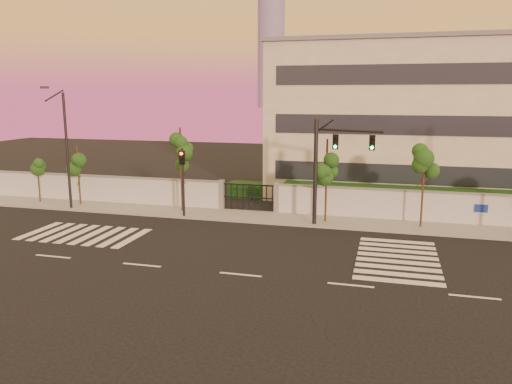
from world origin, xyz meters
TOP-DOWN VIEW (x-y plane):
  - ground at (0.00, 0.00)m, footprint 120.00×120.00m
  - sidewalk at (0.00, 10.50)m, footprint 60.00×3.00m
  - perimeter_wall at (0.10, 12.00)m, footprint 60.00×0.36m
  - hedge_row at (1.17, 14.74)m, footprint 41.00×4.25m
  - institutional_building at (9.00, 21.99)m, footprint 24.40×12.40m
  - distant_skyscraper at (-65.00, 280.00)m, footprint 16.00×16.00m
  - road_markings at (-1.58, 3.76)m, footprint 57.00×7.62m
  - street_tree_a at (-19.06, 10.65)m, footprint 1.33×1.06m
  - street_tree_b at (-15.56, 10.67)m, footprint 1.46×1.17m
  - street_tree_c at (-7.42, 10.64)m, footprint 1.56×1.24m
  - street_tree_d at (2.60, 10.32)m, footprint 1.64×1.31m
  - street_tree_e at (8.44, 10.51)m, footprint 1.56×1.24m
  - traffic_signal_main at (2.84, 9.44)m, footprint 4.14×1.45m
  - traffic_signal_secondary at (-6.74, 9.24)m, footprint 0.36×0.35m
  - streetlight_west at (-15.51, 9.23)m, footprint 0.52×2.08m

SIDE VIEW (x-z plane):
  - ground at x=0.00m, z-range 0.00..0.00m
  - road_markings at x=-1.58m, z-range 0.00..0.02m
  - sidewalk at x=0.00m, z-range 0.00..0.15m
  - hedge_row at x=1.17m, z-range -0.08..1.72m
  - perimeter_wall at x=0.10m, z-range -0.03..2.17m
  - street_tree_a at x=-19.06m, z-range 0.84..4.40m
  - traffic_signal_secondary at x=-6.74m, z-range 0.63..5.32m
  - street_tree_b at x=-15.56m, z-range 1.06..5.54m
  - street_tree_e at x=8.44m, z-range 1.20..6.28m
  - street_tree_d at x=2.60m, z-range 1.28..6.68m
  - traffic_signal_main at x=2.84m, z-range 0.88..7.55m
  - street_tree_c at x=-7.42m, z-range 1.39..7.33m
  - streetlight_west at x=-15.51m, z-range 0.35..9.00m
  - institutional_building at x=9.00m, z-range 0.03..12.28m
  - distant_skyscraper at x=-65.00m, z-range 2.98..120.98m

